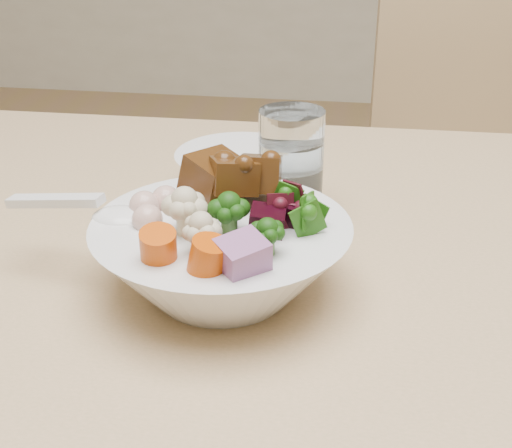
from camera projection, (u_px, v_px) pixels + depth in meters
The scene contains 6 objects.
dining_table at pixel (493, 339), 0.70m from camera, with size 1.51×0.85×0.70m.
chair_far at pixel (484, 176), 1.37m from camera, with size 0.47×0.47×0.92m.
food_bowl at pixel (224, 253), 0.63m from camera, with size 0.23×0.23×0.12m.
soup_spoon at pixel (103, 214), 0.64m from camera, with size 0.15×0.05×0.03m.
water_glass at pixel (291, 169), 0.77m from camera, with size 0.07×0.07×0.12m.
side_bowl at pixel (241, 174), 0.83m from camera, with size 0.15×0.15×0.05m, color white, non-canonical shape.
Camera 1 is at (-0.08, -0.51, 1.05)m, focal length 50.00 mm.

